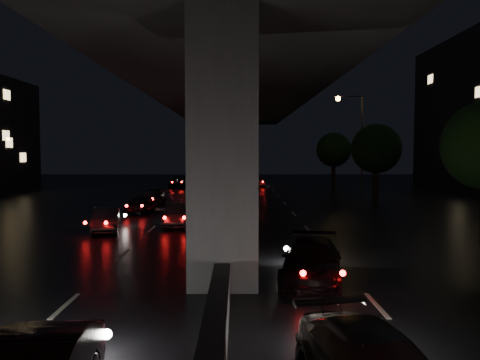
{
  "coord_description": "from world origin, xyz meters",
  "views": [
    {
      "loc": [
        0.44,
        -23.77,
        3.93
      ],
      "look_at": [
        0.55,
        5.52,
        2.19
      ],
      "focal_mm": 35.0,
      "sensor_mm": 36.0,
      "label": 1
    }
  ],
  "objects": [
    {
      "name": "car_10",
      "position": [
        -2.72,
        26.05,
        0.56
      ],
      "size": [
        2.77,
        4.36,
        1.12
      ],
      "primitive_type": "imported",
      "rotation": [
        0.0,
        0.0,
        -0.24
      ],
      "color": "black",
      "rests_on": "ground"
    },
    {
      "name": "tree_d",
      "position": [
        11.0,
        28.0,
        4.2
      ],
      "size": [
        3.8,
        3.8,
        6.12
      ],
      "color": "black",
      "rests_on": "ground"
    },
    {
      "name": "tree_c",
      "position": [
        11.0,
        12.0,
        4.2
      ],
      "size": [
        3.8,
        3.8,
        6.12
      ],
      "color": "black",
      "rests_on": "ground"
    },
    {
      "name": "car_9",
      "position": [
        -2.54,
        21.53,
        0.56
      ],
      "size": [
        1.48,
        3.46,
        1.11
      ],
      "primitive_type": "imported",
      "rotation": [
        0.0,
        0.0,
        0.09
      ],
      "color": "#5E5651",
      "rests_on": "ground"
    },
    {
      "name": "ground",
      "position": [
        0.0,
        0.0,
        0.0
      ],
      "size": [
        120.0,
        120.0,
        0.0
      ],
      "primitive_type": "plane",
      "color": "black",
      "rests_on": "ground"
    },
    {
      "name": "car_5",
      "position": [
        -2.73,
        0.98,
        0.58
      ],
      "size": [
        1.28,
        3.53,
        1.16
      ],
      "primitive_type": "imported",
      "rotation": [
        0.0,
        0.0,
        -0.02
      ],
      "color": "#262729",
      "rests_on": "ground"
    },
    {
      "name": "car_8",
      "position": [
        -2.56,
        14.12,
        0.61
      ],
      "size": [
        1.98,
        3.74,
        1.21
      ],
      "primitive_type": "imported",
      "rotation": [
        0.0,
        0.0,
        0.16
      ],
      "color": "black",
      "rests_on": "ground"
    },
    {
      "name": "car_3",
      "position": [
        2.67,
        -9.77,
        0.63
      ],
      "size": [
        2.55,
        4.58,
        1.25
      ],
      "primitive_type": "imported",
      "rotation": [
        0.0,
        0.0,
        -0.19
      ],
      "color": "black",
      "rests_on": "ground"
    },
    {
      "name": "median_barrier",
      "position": [
        0.0,
        5.0,
        0.42
      ],
      "size": [
        0.45,
        70.0,
        0.85
      ],
      "primitive_type": "cube",
      "color": "#363638",
      "rests_on": "ground"
    },
    {
      "name": "streetlight_far",
      "position": [
        10.97,
        18.0,
        5.66
      ],
      "size": [
        2.52,
        0.44,
        9.0
      ],
      "color": "#2D2D33",
      "rests_on": "ground"
    },
    {
      "name": "car_11",
      "position": [
        -6.16,
        28.27,
        0.62
      ],
      "size": [
        2.16,
        4.52,
        1.24
      ],
      "primitive_type": "imported",
      "rotation": [
        0.0,
        0.0,
        0.02
      ],
      "color": "black",
      "rests_on": "ground"
    },
    {
      "name": "car_12",
      "position": [
        2.67,
        29.28,
        0.59
      ],
      "size": [
        1.76,
        3.57,
        1.17
      ],
      "primitive_type": "imported",
      "rotation": [
        0.0,
        0.0,
        0.11
      ],
      "color": "slate",
      "rests_on": "ground"
    },
    {
      "name": "viaduct",
      "position": [
        0.0,
        5.0,
        8.34
      ],
      "size": [
        12.0,
        80.0,
        10.5
      ],
      "color": "#363638",
      "rests_on": "ground"
    },
    {
      "name": "car_7",
      "position": [
        -6.03,
        10.5,
        0.56
      ],
      "size": [
        2.07,
        4.05,
        1.13
      ],
      "primitive_type": "imported",
      "rotation": [
        0.0,
        0.0,
        -0.13
      ],
      "color": "black",
      "rests_on": "ground"
    },
    {
      "name": "car_4",
      "position": [
        -6.15,
        -0.64,
        0.57
      ],
      "size": [
        1.91,
        3.66,
        1.15
      ],
      "primitive_type": "imported",
      "rotation": [
        0.0,
        0.0,
        0.21
      ],
      "color": "black",
      "rests_on": "ground"
    },
    {
      "name": "car_6",
      "position": [
        -5.9,
        6.27,
        0.57
      ],
      "size": [
        1.79,
        3.48,
        1.13
      ],
      "primitive_type": "imported",
      "rotation": [
        0.0,
        0.0,
        -0.14
      ],
      "color": "black",
      "rests_on": "ground"
    }
  ]
}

